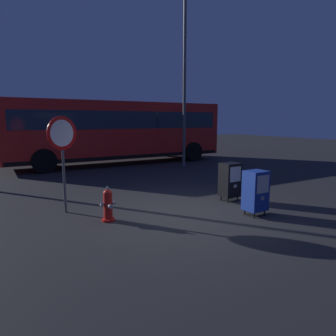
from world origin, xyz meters
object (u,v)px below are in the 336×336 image
(bus_near, at_px, (118,129))
(street_light_near_right, at_px, (185,61))
(fire_hydrant, at_px, (108,205))
(newspaper_box_primary, at_px, (230,180))
(stop_sign, at_px, (62,144))
(newspaper_box_secondary, at_px, (256,191))

(bus_near, relative_size, street_light_near_right, 1.27)
(fire_hydrant, relative_size, newspaper_box_primary, 0.73)
(newspaper_box_primary, distance_m, bus_near, 8.39)
(stop_sign, distance_m, street_light_near_right, 8.46)
(fire_hydrant, relative_size, stop_sign, 0.33)
(fire_hydrant, height_order, newspaper_box_primary, newspaper_box_primary)
(newspaper_box_primary, xyz_separation_m, stop_sign, (-4.00, 1.19, 1.03))
(fire_hydrant, bearing_deg, stop_sign, 119.93)
(stop_sign, height_order, street_light_near_right, street_light_near_right)
(newspaper_box_primary, distance_m, newspaper_box_secondary, 1.30)
(newspaper_box_secondary, relative_size, stop_sign, 0.46)
(fire_hydrant, distance_m, newspaper_box_secondary, 3.29)
(fire_hydrant, relative_size, street_light_near_right, 0.09)
(newspaper_box_primary, height_order, newspaper_box_secondary, same)
(fire_hydrant, height_order, street_light_near_right, street_light_near_right)
(fire_hydrant, height_order, newspaper_box_secondary, newspaper_box_secondary)
(newspaper_box_secondary, height_order, street_light_near_right, street_light_near_right)
(newspaper_box_secondary, bearing_deg, fire_hydrant, 155.84)
(fire_hydrant, bearing_deg, street_light_near_right, 44.03)
(newspaper_box_primary, bearing_deg, fire_hydrant, 178.31)
(street_light_near_right, bearing_deg, fire_hydrant, -135.97)
(street_light_near_right, bearing_deg, newspaper_box_primary, -113.08)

